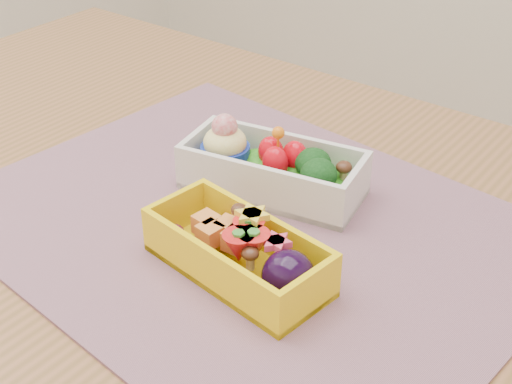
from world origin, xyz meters
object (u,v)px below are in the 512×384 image
Objects in this scene: table at (204,306)px; placemat at (247,225)px; bento_white at (272,169)px; bento_yellow at (240,252)px.

table is 2.19× the size of placemat.
table is at bearing -136.46° from placemat.
placemat is 0.07m from bento_white.
bento_white is (-0.02, 0.06, 0.03)m from placemat.
table is 6.66× the size of bento_yellow.
placemat is 0.08m from bento_yellow.
bento_white is (0.02, 0.10, 0.13)m from table.
table is at bearing -110.67° from bento_white.
table is at bearing 163.93° from bento_yellow.
table is 0.15m from bento_yellow.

